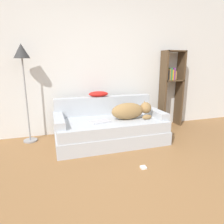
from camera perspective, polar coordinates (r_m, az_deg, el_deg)
The scene contains 12 objects.
ground_plane at distance 2.09m, azimuth 10.19°, elevation -25.00°, with size 20.00×20.00×0.00m, color olive.
wall_back at distance 3.84m, azimuth -5.72°, elevation 14.43°, with size 7.63×0.06×2.70m.
couch at distance 3.38m, azimuth -0.49°, elevation -5.38°, with size 1.81×0.92×0.39m.
couch_backrest at distance 3.64m, azimuth -2.31°, elevation 1.93°, with size 1.77×0.15×0.33m.
couch_arm_left at distance 3.17m, azimuth -14.95°, elevation -2.37°, with size 0.15×0.73×0.11m.
couch_arm_right at distance 3.62m, azimuth 12.13°, elevation -0.17°, with size 0.15×0.73×0.11m.
dog at distance 3.33m, azimuth 5.46°, elevation 0.41°, with size 0.70×0.27×0.29m.
laptop at distance 3.19m, azimuth -3.47°, elevation -2.69°, with size 0.33×0.26×0.02m.
throw_pillow at distance 3.60m, azimuth -3.88°, elevation 5.18°, with size 0.36×0.22×0.10m.
bookshelf at distance 4.33m, azimuth 16.58°, elevation 7.70°, with size 0.44×0.26×1.55m.
floor_lamp at distance 3.50m, azimuth -24.24°, elevation 12.99°, with size 0.24×0.24×1.60m.
power_adapter at distance 2.66m, azimuth 8.94°, elevation -15.37°, with size 0.07×0.07×0.03m.
Camera 1 is at (-0.81, -1.42, 1.30)m, focal length 32.00 mm.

